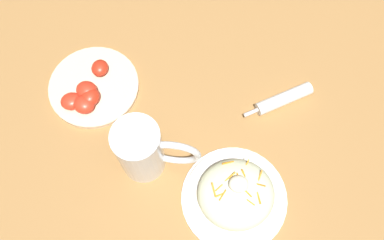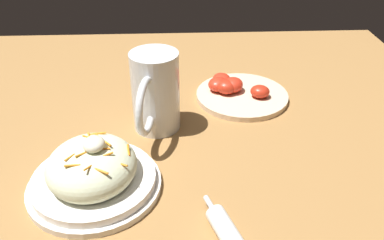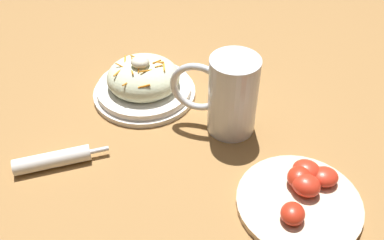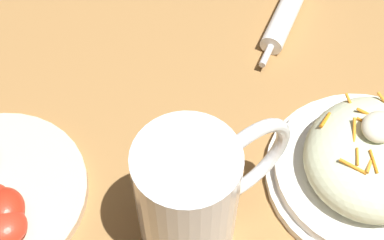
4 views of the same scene
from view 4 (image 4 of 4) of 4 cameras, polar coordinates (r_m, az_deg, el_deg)
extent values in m
plane|color=#9E703D|center=(0.68, 9.41, -3.67)|extent=(1.43, 1.43, 0.00)
cylinder|color=white|center=(0.68, 17.31, -5.57)|extent=(0.23, 0.23, 0.01)
cylinder|color=white|center=(0.67, 17.59, -5.00)|extent=(0.21, 0.21, 0.01)
ellipsoid|color=beige|center=(0.64, 18.24, -3.67)|extent=(0.16, 0.15, 0.08)
cylinder|color=orange|center=(0.62, 17.49, -0.23)|extent=(0.00, 0.02, 0.00)
cylinder|color=orange|center=(0.63, 17.41, 0.72)|extent=(0.01, 0.02, 0.01)
cylinder|color=orange|center=(0.65, 15.92, 1.83)|extent=(0.01, 0.02, 0.01)
cylinder|color=orange|center=(0.59, 16.77, -3.50)|extent=(0.02, 0.01, 0.00)
cylinder|color=orange|center=(0.59, 17.70, -4.58)|extent=(0.02, 0.01, 0.00)
cylinder|color=orange|center=(0.63, 13.56, 0.01)|extent=(0.03, 0.01, 0.01)
cylinder|color=orange|center=(0.59, 18.20, -4.07)|extent=(0.02, 0.02, 0.01)
cylinder|color=orange|center=(0.59, 16.23, -4.61)|extent=(0.01, 0.03, 0.00)
cylinder|color=orange|center=(0.61, 16.37, -1.10)|extent=(0.03, 0.02, 0.01)
ellipsoid|color=#EFEACC|center=(0.61, 18.71, -0.67)|extent=(0.04, 0.04, 0.02)
cylinder|color=white|center=(0.54, -0.50, -8.51)|extent=(0.10, 0.10, 0.17)
cylinder|color=#B76B14|center=(0.58, -0.47, -10.50)|extent=(0.09, 0.09, 0.08)
cylinder|color=white|center=(0.54, -0.50, -8.49)|extent=(0.09, 0.09, 0.01)
torus|color=white|center=(0.56, 5.48, -4.32)|extent=(0.11, 0.04, 0.11)
cylinder|color=white|center=(0.81, 9.70, 10.85)|extent=(0.14, 0.08, 0.03)
cylinder|color=silver|center=(0.75, 7.67, 6.58)|extent=(0.04, 0.02, 0.01)
ellipsoid|color=red|center=(0.63, -18.91, -10.48)|extent=(0.07, 0.07, 0.03)
ellipsoid|color=red|center=(0.64, -18.81, -8.62)|extent=(0.06, 0.07, 0.03)
camera|label=1|loc=(0.42, 126.04, 42.15)|focal=37.67mm
camera|label=2|loc=(0.93, 39.78, 40.86)|focal=37.66mm
camera|label=3|loc=(0.89, -51.16, 46.49)|focal=41.45mm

